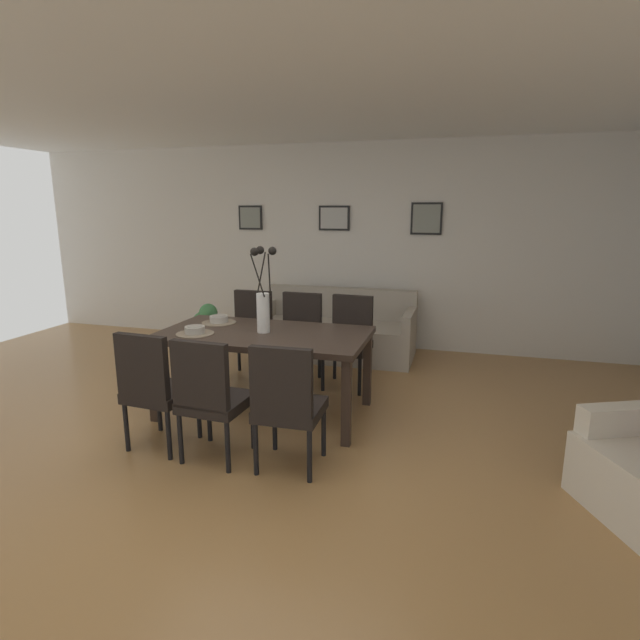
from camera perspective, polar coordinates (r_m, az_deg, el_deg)
name	(u,v)px	position (r m, az deg, el deg)	size (l,w,h in m)	color
ground_plane	(243,451)	(3.93, -8.86, -14.59)	(9.00, 9.00, 0.00)	#A87A47
back_wall_panel	(343,246)	(6.60, 2.71, 8.41)	(9.00, 0.10, 2.60)	silver
ceiling_panel	(253,86)	(3.95, -7.62, 25.01)	(9.00, 7.20, 0.08)	white
dining_table	(264,340)	(4.36, -6.44, -2.33)	(1.80, 0.98, 0.74)	#33261E
dining_chair_near_left	(154,385)	(3.91, -18.47, -7.06)	(0.47, 0.47, 0.92)	black
dining_chair_near_right	(250,330)	(5.41, -8.05, -1.12)	(0.44, 0.44, 0.92)	black
dining_chair_far_left	(210,394)	(3.63, -12.48, -8.27)	(0.47, 0.47, 0.92)	black
dining_chair_far_right	(299,333)	(5.22, -2.43, -1.50)	(0.45, 0.45, 0.92)	black
dining_chair_mid_left	(287,401)	(3.42, -3.81, -9.27)	(0.45, 0.45, 0.92)	black
dining_chair_mid_right	(349,337)	(5.08, 3.36, -1.92)	(0.47, 0.47, 0.92)	black
centerpiece_vase	(263,300)	(4.28, -6.54, 2.29)	(0.21, 0.23, 0.73)	white
placemat_near_left	(195,334)	(4.38, -14.11, -1.51)	(0.32, 0.32, 0.01)	#7F705B
bowl_near_left	(195,329)	(4.38, -14.14, -1.04)	(0.17, 0.17, 0.07)	#B2ADA3
placemat_near_right	(219,322)	(4.76, -11.49, -0.28)	(0.32, 0.32, 0.01)	#7F705B
bowl_near_right	(219,319)	(4.75, -11.51, 0.16)	(0.17, 0.17, 0.07)	#B2ADA3
sofa	(335,333)	(6.18, 1.78, -1.48)	(1.92, 0.84, 0.80)	#A89E8E
framed_picture_left	(250,218)	(6.92, -7.97, 11.53)	(0.33, 0.03, 0.32)	black
framed_picture_center	(334,218)	(6.54, 1.63, 11.58)	(0.40, 0.03, 0.31)	black
framed_picture_right	(426,219)	(6.35, 12.09, 11.28)	(0.38, 0.03, 0.39)	black
potted_plant	(207,327)	(6.22, -12.82, -0.81)	(0.36, 0.36, 0.67)	silver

